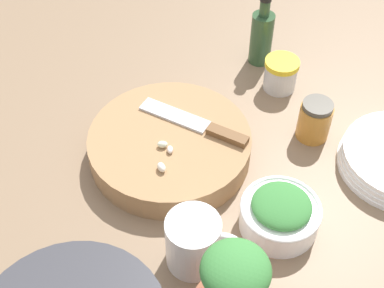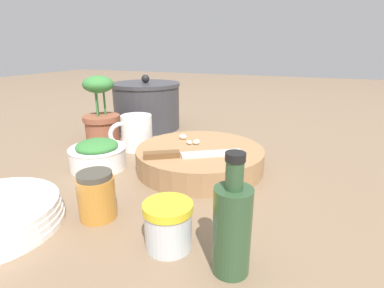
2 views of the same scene
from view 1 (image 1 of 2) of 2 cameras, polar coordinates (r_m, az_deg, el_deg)
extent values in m
plane|color=#7F664C|center=(1.00, 0.34, -2.75)|extent=(5.00, 5.00, 0.00)
cylinder|color=#9E754C|center=(1.00, -2.38, -0.19)|extent=(0.30, 0.30, 0.05)
cube|color=brown|center=(0.98, 3.66, 1.09)|extent=(0.06, 0.08, 0.01)
cube|color=silver|center=(1.02, -1.87, 3.08)|extent=(0.10, 0.14, 0.01)
ellipsoid|color=silver|center=(0.95, -2.35, -0.59)|extent=(0.02, 0.02, 0.01)
ellipsoid|color=beige|center=(0.96, -3.17, -0.04)|extent=(0.02, 0.02, 0.01)
ellipsoid|color=silver|center=(0.92, -3.28, -2.49)|extent=(0.01, 0.02, 0.01)
cylinder|color=white|center=(0.91, 9.30, -7.66)|extent=(0.13, 0.13, 0.05)
torus|color=white|center=(0.89, 9.49, -6.74)|extent=(0.14, 0.14, 0.01)
ellipsoid|color=#387A38|center=(0.89, 9.54, -6.49)|extent=(0.10, 0.10, 0.03)
cylinder|color=silver|center=(1.16, 9.39, 7.12)|extent=(0.07, 0.07, 0.06)
cylinder|color=yellow|center=(1.13, 9.61, 8.49)|extent=(0.07, 0.07, 0.01)
cylinder|color=white|center=(0.85, 0.12, -10.44)|extent=(0.09, 0.09, 0.10)
torus|color=white|center=(0.84, 3.37, -10.84)|extent=(0.06, 0.05, 0.07)
cylinder|color=#BC7A2D|center=(1.06, 12.91, 2.34)|extent=(0.06, 0.06, 0.07)
cylinder|color=#474238|center=(1.03, 13.29, 3.99)|extent=(0.06, 0.06, 0.01)
cylinder|color=#2D4C2D|center=(1.21, 7.40, 11.08)|extent=(0.05, 0.05, 0.12)
cylinder|color=#2D4C2D|center=(1.16, 7.78, 14.18)|extent=(0.02, 0.02, 0.04)
ellipsoid|color=#387A38|center=(0.68, 4.68, -13.28)|extent=(0.09, 0.09, 0.05)
cylinder|color=#387A38|center=(0.72, 5.49, -14.58)|extent=(0.01, 0.01, 0.09)
camera|label=2|loc=(1.34, 18.97, 24.04)|focal=28.00mm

